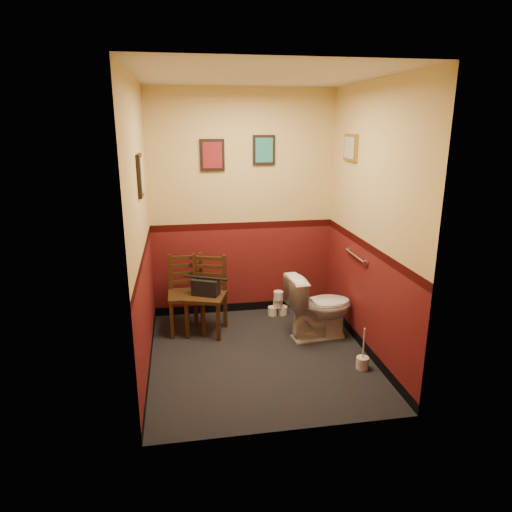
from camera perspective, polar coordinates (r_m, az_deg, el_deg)
The scene contains 17 objects.
floor at distance 4.80m, azimuth 0.51°, elevation -12.38°, with size 2.20×2.40×0.00m, color black.
ceiling at distance 4.23m, azimuth 0.60°, elevation 21.68°, with size 2.20×2.40×0.00m, color silver.
wall_back at distance 5.48m, azimuth -1.66°, elevation 6.28°, with size 2.20×2.70×0.00m, color #5F1615.
wall_front at distance 3.18m, azimuth 4.34°, elevation -1.20°, with size 2.20×2.70×0.00m, color #5F1615.
wall_left at distance 4.27m, azimuth -14.17°, elevation 2.89°, with size 2.40×2.70×0.00m, color #5F1615.
wall_right at distance 4.63m, azimuth 14.10°, elevation 3.93°, with size 2.40×2.70×0.00m, color #5F1615.
grab_bar at distance 4.94m, azimuth 12.32°, elevation 0.02°, with size 0.05×0.56×0.06m.
framed_print_back_a at distance 5.35m, azimuth -5.49°, elevation 12.45°, with size 0.28×0.04×0.36m.
framed_print_back_b at distance 5.42m, azimuth 1.00°, elevation 13.10°, with size 0.26×0.04×0.34m.
framed_print_left at distance 4.28m, azimuth -14.26°, elevation 9.73°, with size 0.04×0.30×0.38m.
framed_print_right at distance 5.09m, azimuth 11.72°, elevation 13.13°, with size 0.04×0.34×0.28m.
toilet at distance 5.09m, azimuth 7.92°, elevation -6.30°, with size 0.41×0.73×0.72m, color white.
toilet_brush at distance 4.67m, azimuth 13.16°, elevation -12.78°, with size 0.12×0.12×0.43m.
chair_left at distance 5.26m, azimuth -8.68°, elevation -4.68°, with size 0.41×0.41×0.87m.
chair_right at distance 5.18m, azimuth -6.14°, elevation -4.88°, with size 0.52×0.52×0.88m.
handbag at distance 5.10m, azimuth -6.29°, elevation -3.87°, with size 0.33×0.25×0.21m.
tp_stack at distance 5.69m, azimuth 2.75°, elevation -6.13°, with size 0.25×0.15×0.32m.
Camera 1 is at (-0.74, -4.14, 2.31)m, focal length 32.00 mm.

